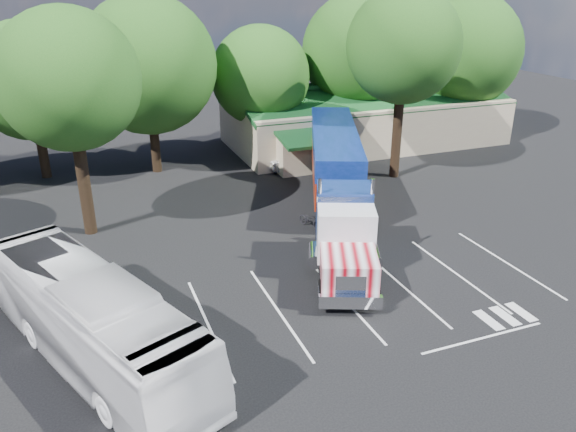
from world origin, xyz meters
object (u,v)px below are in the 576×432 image
object	(u,v)px
semi_truck	(337,170)
woman	(321,227)
silver_sedan	(294,162)
bicycle	(310,220)
tour_bus	(92,319)

from	to	relation	value
semi_truck	woman	bearing A→B (deg)	-102.68
woman	silver_sedan	size ratio (longest dim) A/B	0.45
semi_truck	woman	size ratio (longest dim) A/B	12.22
semi_truck	bicycle	xyz separation A→B (m)	(-2.59, -1.90, -2.23)
tour_bus	silver_sedan	bearing A→B (deg)	27.18
woman	tour_bus	distance (m)	14.29
semi_truck	woman	distance (m)	5.14
semi_truck	silver_sedan	world-z (taller)	semi_truck
tour_bus	silver_sedan	world-z (taller)	tour_bus
bicycle	tour_bus	world-z (taller)	tour_bus
bicycle	tour_bus	bearing A→B (deg)	-166.01
tour_bus	silver_sedan	distance (m)	25.04
bicycle	silver_sedan	xyz separation A→B (m)	(3.20, 10.51, 0.18)
semi_truck	tour_bus	size ratio (longest dim) A/B	1.66
semi_truck	silver_sedan	size ratio (longest dim) A/B	5.52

